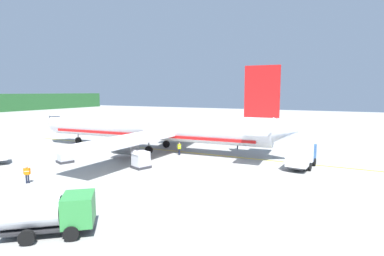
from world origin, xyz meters
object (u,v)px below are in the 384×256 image
at_px(airliner_foreground, 152,127).
at_px(crew_loader_left, 27,173).
at_px(cargo_container_near, 141,160).
at_px(crew_loader_right, 179,148).
at_px(service_truck_baggage, 301,155).
at_px(cargo_container_far, 65,155).
at_px(crew_marshaller, 238,143).
at_px(service_truck_fuel, 51,213).

bearing_deg(airliner_foreground, crew_loader_left, 175.99).
bearing_deg(cargo_container_near, crew_loader_right, -3.29).
xyz_separation_m(airliner_foreground, service_truck_baggage, (-1.37, -21.16, -1.87)).
xyz_separation_m(cargo_container_far, crew_marshaller, (17.76, -16.27, 0.03)).
distance_m(cargo_container_near, crew_loader_left, 11.36).
xyz_separation_m(cargo_container_near, crew_loader_right, (8.24, -0.47, 0.06)).
xyz_separation_m(crew_marshaller, crew_loader_left, (-25.35, 12.49, 0.00)).
bearing_deg(cargo_container_near, crew_loader_left, 147.10).
bearing_deg(service_truck_fuel, service_truck_baggage, -25.66).
bearing_deg(crew_marshaller, service_truck_fuel, 177.28).
height_order(service_truck_baggage, cargo_container_far, service_truck_baggage).
height_order(airliner_foreground, cargo_container_near, airliner_foreground).
xyz_separation_m(cargo_container_near, crew_marshaller, (15.82, -6.33, 0.03)).
relative_size(service_truck_fuel, service_truck_baggage, 0.89).
bearing_deg(crew_loader_left, airliner_foreground, -4.01).
distance_m(cargo_container_near, crew_loader_right, 8.26).
height_order(service_truck_baggage, crew_loader_right, service_truck_baggage).
xyz_separation_m(cargo_container_near, cargo_container_far, (-1.94, 9.94, -0.00)).
distance_m(cargo_container_near, cargo_container_far, 10.13).
bearing_deg(crew_loader_right, service_truck_fuel, -169.70).
relative_size(cargo_container_far, crew_loader_right, 1.25).
bearing_deg(service_truck_baggage, cargo_container_far, 111.14).
bearing_deg(service_truck_baggage, airliner_foreground, 86.29).
bearing_deg(crew_loader_left, cargo_container_far, 26.41).
distance_m(service_truck_fuel, cargo_container_far, 20.20).
relative_size(airliner_foreground, service_truck_fuel, 7.81).
xyz_separation_m(service_truck_baggage, cargo_container_near, (-8.22, 16.33, -0.56)).
relative_size(service_truck_fuel, cargo_container_near, 2.33).
bearing_deg(airliner_foreground, service_truck_fuel, -159.11).
bearing_deg(cargo_container_near, service_truck_baggage, -63.28).
height_order(service_truck_baggage, cargo_container_near, service_truck_baggage).
xyz_separation_m(crew_marshaller, crew_loader_right, (-7.57, 5.85, 0.03)).
bearing_deg(service_truck_fuel, crew_marshaller, -2.72).
distance_m(service_truck_fuel, service_truck_baggage, 26.55).
bearing_deg(cargo_container_far, crew_marshaller, -42.49).
xyz_separation_m(service_truck_baggage, crew_loader_right, (0.03, 15.85, -0.50)).
bearing_deg(crew_loader_right, airliner_foreground, 75.74).
xyz_separation_m(airliner_foreground, crew_loader_left, (-19.13, 1.34, -2.39)).
relative_size(crew_marshaller, crew_loader_right, 0.98).
height_order(service_truck_baggage, crew_marshaller, service_truck_baggage).
relative_size(crew_loader_left, crew_loader_right, 0.98).
bearing_deg(cargo_container_far, crew_loader_right, -45.64).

